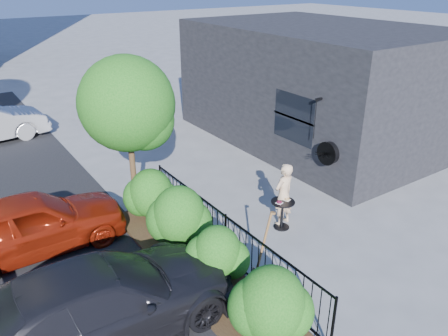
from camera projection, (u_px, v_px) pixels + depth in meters
ground at (279, 237)px, 10.12m from camera, size 120.00×120.00×0.00m
shop_building at (317, 83)px, 15.51m from camera, size 6.22×9.00×4.00m
fence at (226, 237)px, 9.12m from camera, size 0.05×6.05×1.10m
planting_bed at (198, 269)px, 8.98m from camera, size 1.30×6.00×0.08m
shrubs at (198, 238)px, 8.83m from camera, size 1.10×5.60×1.24m
patio_tree at (131, 109)px, 9.92m from camera, size 2.20×2.20×3.94m
cafe_table at (282, 210)px, 10.31m from camera, size 0.57×0.57×0.76m
woman at (284, 194)px, 10.37m from camera, size 0.63×0.47×1.58m
shovel at (262, 250)px, 8.53m from camera, size 0.49×0.19×1.47m
car_red at (30, 224)px, 9.36m from camera, size 4.01×1.63×1.37m
car_darkgrey at (100, 302)px, 7.12m from camera, size 4.79×1.98×1.38m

